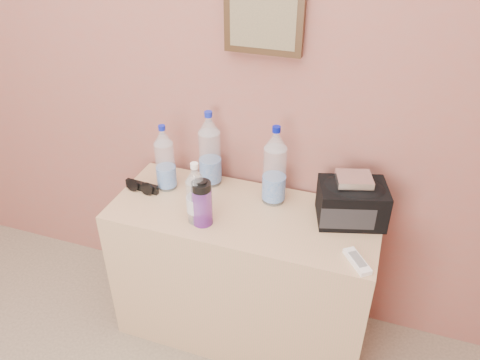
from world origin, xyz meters
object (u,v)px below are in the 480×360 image
at_px(pet_large_c, 275,169).
at_px(sunglasses, 142,187).
at_px(pet_large_a, 165,161).
at_px(nalgene_bottle, 202,203).
at_px(pet_large_b, 210,153).
at_px(dresser, 243,274).
at_px(pet_small, 196,196).
at_px(ac_remote, 357,261).
at_px(foil_packet, 354,179).
at_px(toiletry_bag, 352,201).

bearing_deg(pet_large_c, sunglasses, -168.48).
bearing_deg(pet_large_c, pet_large_a, -173.45).
relative_size(pet_large_c, nalgene_bottle, 1.77).
bearing_deg(pet_large_b, sunglasses, -148.36).
distance_m(dresser, pet_small, 0.50).
height_order(pet_large_a, ac_remote, pet_large_a).
bearing_deg(ac_remote, pet_large_a, -141.13).
bearing_deg(dresser, foil_packet, 12.53).
relative_size(pet_large_a, ac_remote, 2.23).
distance_m(dresser, pet_large_b, 0.56).
xyz_separation_m(pet_large_a, ac_remote, (0.85, -0.22, -0.12)).
relative_size(dresser, pet_large_a, 3.66).
distance_m(dresser, sunglasses, 0.59).
relative_size(dresser, toiletry_bag, 4.26).
bearing_deg(pet_small, pet_large_b, 101.13).
distance_m(pet_small, ac_remote, 0.64).
relative_size(dresser, sunglasses, 7.02).
xyz_separation_m(dresser, pet_small, (-0.15, -0.11, 0.46)).
relative_size(dresser, foil_packet, 8.36).
xyz_separation_m(pet_large_b, pet_small, (0.05, -0.28, -0.04)).
height_order(pet_small, toiletry_bag, pet_small).
distance_m(pet_large_c, sunglasses, 0.59).
bearing_deg(pet_small, nalgene_bottle, -13.59).
relative_size(pet_large_a, pet_large_c, 0.87).
xyz_separation_m(pet_large_c, toiletry_bag, (0.32, -0.03, -0.06)).
relative_size(sunglasses, ac_remote, 1.16).
bearing_deg(dresser, pet_large_a, 169.95).
distance_m(pet_small, foil_packet, 0.61).
bearing_deg(ac_remote, pet_small, -130.61).
distance_m(sunglasses, toiletry_bag, 0.89).
bearing_deg(pet_large_a, pet_large_c, 6.55).
bearing_deg(pet_large_b, nalgene_bottle, -74.16).
bearing_deg(pet_small, sunglasses, 159.41).
bearing_deg(nalgene_bottle, sunglasses, 159.93).
bearing_deg(nalgene_bottle, pet_large_c, 46.98).
height_order(pet_large_a, toiletry_bag, pet_large_a).
bearing_deg(sunglasses, toiletry_bag, 10.52).
bearing_deg(pet_large_a, toiletry_bag, 2.06).
bearing_deg(ac_remote, toiletry_bag, 157.32).
distance_m(sunglasses, ac_remote, 0.96).
height_order(pet_large_c, nalgene_bottle, pet_large_c).
xyz_separation_m(pet_large_a, toiletry_bag, (0.79, 0.03, -0.04)).
relative_size(pet_large_a, nalgene_bottle, 1.53).
distance_m(pet_large_b, nalgene_bottle, 0.30).
bearing_deg(dresser, pet_large_c, 52.29).
xyz_separation_m(pet_large_a, pet_large_c, (0.47, 0.05, 0.02)).
distance_m(pet_large_a, pet_small, 0.28).
relative_size(pet_large_b, pet_large_c, 1.00).
bearing_deg(pet_large_a, dresser, -10.05).
height_order(dresser, pet_large_b, pet_large_b).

